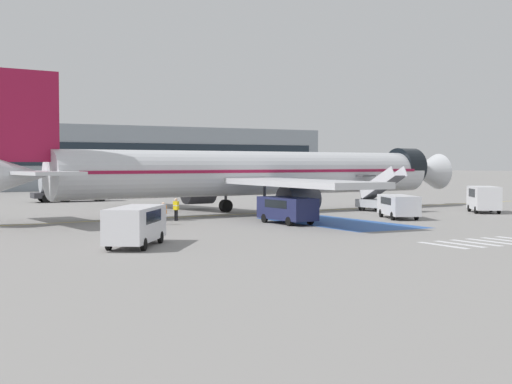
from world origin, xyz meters
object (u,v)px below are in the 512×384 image
Objects in this scene: fuel_tanker at (71,187)px; terminal_building at (23,157)px; airliner at (254,173)px; boarding_stairs_forward at (382,200)px; service_van_0 at (287,208)px; ground_crew_1 at (163,212)px; service_van_1 at (136,223)px; service_van_2 at (484,197)px; ground_crew_0 at (176,208)px; service_van_3 at (398,204)px.

fuel_tanker is 0.08× the size of terminal_building.
airliner is 8.68× the size of boarding_stairs_forward.
airliner reaches higher than service_van_0.
ground_crew_1 is (-22.21, -3.33, -0.09)m from boarding_stairs_forward.
service_van_2 reaches higher than service_van_1.
fuel_tanker is at bearing 114.76° from service_van_1.
terminal_building is (-17.67, 68.54, 4.30)m from boarding_stairs_forward.
terminal_building is at bearing -179.69° from airliner.
airliner is 10.13m from ground_crew_0.
airliner is at bearing -84.33° from terminal_building.
boarding_stairs_forward is 32.10m from service_van_1.
service_van_1 is 36.40m from service_van_2.
ground_crew_0 is (-0.17, -30.72, -0.63)m from fuel_tanker.
service_van_0 is at bearing 22.47° from service_van_3.
boarding_stairs_forward is at bearing -75.55° from terminal_building.
boarding_stairs_forward is at bearing -96.99° from service_van_3.
fuel_tanker reaches higher than ground_crew_0.
airliner reaches higher than terminal_building.
service_van_2 is (20.99, 1.35, 0.22)m from service_van_0.
service_van_3 is (10.08, -0.17, -0.04)m from service_van_0.
service_van_0 reaches higher than service_van_3.
service_van_1 is at bearing 48.86° from service_van_2.
service_van_0 is at bearing 37.49° from service_van_2.
service_van_0 reaches higher than ground_crew_0.
boarding_stairs_forward reaches higher than service_van_0.
service_van_0 is at bearing -87.38° from terminal_building.
service_van_0 is 3.28× the size of ground_crew_1.
boarding_stairs_forward reaches higher than ground_crew_1.
boarding_stairs_forward is at bearing -5.45° from service_van_2.
terminal_building is (4.55, 71.88, 4.39)m from ground_crew_1.
ground_crew_0 is at bearing -92.05° from terminal_building.
service_van_2 is (35.15, 9.45, 0.12)m from service_van_1.
fuel_tanker is 40.33m from service_van_3.
terminal_building is at bearing 90.68° from service_van_0.
boarding_stairs_forward is at bearing 23.88° from service_van_0.
terminal_building is (2.31, 38.50, 3.68)m from fuel_tanker.
fuel_tanker is 1.56× the size of service_van_1.
service_van_2 is at bearing -10.15° from ground_crew_1.
boarding_stairs_forward reaches higher than service_van_2.
airliner is 10.95m from service_van_0.
service_van_3 is at bearing -2.91° from service_van_0.
boarding_stairs_forward is 0.62× the size of fuel_tanker.
terminal_building is (-6.47, 65.15, 1.85)m from airliner.
airliner is at bearing 71.66° from service_van_0.
airliner is at bearing 19.57° from fuel_tanker.
airliner is 28.12m from fuel_tanker.
fuel_tanker reaches higher than service_van_2.
airliner reaches higher than fuel_tanker.
airliner is 13.15m from ground_crew_1.
ground_crew_0 is (-8.95, -4.08, -2.46)m from airliner.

